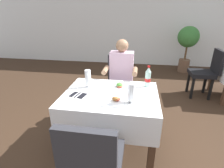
# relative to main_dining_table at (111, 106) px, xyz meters

# --- Properties ---
(ground_plane) EXTENTS (11.00, 11.00, 0.00)m
(ground_plane) POSITION_rel_main_dining_table_xyz_m (0.10, -0.09, -0.57)
(ground_plane) COLOR #382619
(back_wall) EXTENTS (11.00, 0.12, 3.13)m
(back_wall) POSITION_rel_main_dining_table_xyz_m (0.10, 3.98, 1.00)
(back_wall) COLOR white
(back_wall) RESTS_ON ground
(main_dining_table) EXTENTS (1.11, 0.88, 0.74)m
(main_dining_table) POSITION_rel_main_dining_table_xyz_m (0.00, 0.00, 0.00)
(main_dining_table) COLOR white
(main_dining_table) RESTS_ON ground
(chair_far_diner_seat) EXTENTS (0.44, 0.50, 0.97)m
(chair_far_diner_seat) POSITION_rel_main_dining_table_xyz_m (-0.00, 0.83, -0.01)
(chair_far_diner_seat) COLOR #2D2D33
(chair_far_diner_seat) RESTS_ON ground
(chair_near_camera_side) EXTENTS (0.44, 0.50, 0.97)m
(chair_near_camera_side) POSITION_rel_main_dining_table_xyz_m (-0.00, -0.83, -0.01)
(chair_near_camera_side) COLOR #2D2D33
(chair_near_camera_side) RESTS_ON ground
(seated_diner_far) EXTENTS (0.50, 0.46, 1.26)m
(seated_diner_far) POSITION_rel_main_dining_table_xyz_m (0.05, 0.72, 0.14)
(seated_diner_far) COLOR #282D42
(seated_diner_far) RESTS_ON ground
(plate_near_camera) EXTENTS (0.23, 0.23, 0.06)m
(plate_near_camera) POSITION_rel_main_dining_table_xyz_m (0.08, -0.20, 0.19)
(plate_near_camera) COLOR white
(plate_near_camera) RESTS_ON main_dining_table
(plate_far_diner) EXTENTS (0.24, 0.24, 0.07)m
(plate_far_diner) POSITION_rel_main_dining_table_xyz_m (0.08, 0.18, 0.19)
(plate_far_diner) COLOR white
(plate_far_diner) RESTS_ON main_dining_table
(beer_glass_left) EXTENTS (0.07, 0.07, 0.22)m
(beer_glass_left) POSITION_rel_main_dining_table_xyz_m (0.25, -0.19, 0.29)
(beer_glass_left) COLOR white
(beer_glass_left) RESTS_ON main_dining_table
(beer_glass_middle) EXTENTS (0.07, 0.07, 0.23)m
(beer_glass_middle) POSITION_rel_main_dining_table_xyz_m (-0.31, 0.14, 0.29)
(beer_glass_middle) COLOR white
(beer_glass_middle) RESTS_ON main_dining_table
(cola_bottle_primary) EXTENTS (0.07, 0.07, 0.28)m
(cola_bottle_primary) POSITION_rel_main_dining_table_xyz_m (0.43, 0.28, 0.29)
(cola_bottle_primary) COLOR silver
(cola_bottle_primary) RESTS_ON main_dining_table
(napkin_cutlery_set) EXTENTS (0.19, 0.20, 0.01)m
(napkin_cutlery_set) POSITION_rel_main_dining_table_xyz_m (-0.36, -0.11, 0.18)
(napkin_cutlery_set) COLOR black
(napkin_cutlery_set) RESTS_ON main_dining_table
(background_chair_left) EXTENTS (0.50, 0.44, 0.97)m
(background_chair_left) POSITION_rel_main_dining_table_xyz_m (1.65, 1.70, -0.01)
(background_chair_left) COLOR black
(background_chair_left) RESTS_ON ground
(potted_plant_corner) EXTENTS (0.57, 0.57, 1.29)m
(potted_plant_corner) POSITION_rel_main_dining_table_xyz_m (1.61, 3.33, 0.30)
(potted_plant_corner) COLOR brown
(potted_plant_corner) RESTS_ON ground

